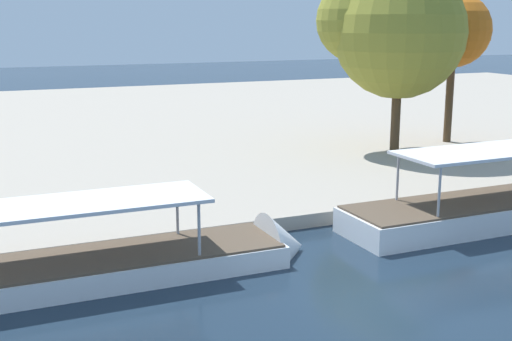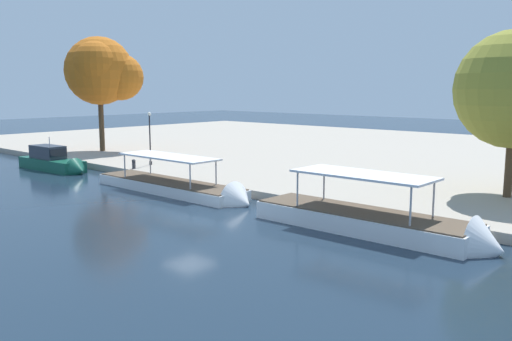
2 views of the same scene
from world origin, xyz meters
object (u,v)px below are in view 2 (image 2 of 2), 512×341
tour_boat_2 (380,226)px  lamp_post (150,137)px  motor_yacht_0 (55,163)px  mooring_bollard_0 (134,164)px  tour_boat_1 (180,189)px  tree_1 (103,71)px

tour_boat_2 → lamp_post: bearing=168.1°
motor_yacht_0 → tour_boat_2: size_ratio=0.68×
mooring_bollard_0 → lamp_post: lamp_post is taller
tour_boat_1 → tour_boat_2: bearing=-0.1°
lamp_post → mooring_bollard_0: bearing=-69.6°
tour_boat_1 → tree_1: tree_1 is taller
mooring_bollard_0 → tree_1: 16.89m
tour_boat_2 → tour_boat_1: bearing=179.3°
tour_boat_1 → tree_1: size_ratio=1.19×
tour_boat_1 → lamp_post: 12.03m
tour_boat_2 → mooring_bollard_0: (-25.62, 2.90, 0.60)m
tour_boat_1 → tree_1: bearing=159.3°
tour_boat_2 → lamp_post: lamp_post is taller
motor_yacht_0 → tour_boat_1: (17.19, 0.41, -0.33)m
tour_boat_1 → tour_boat_2: size_ratio=1.11×
tour_boat_1 → tree_1: 26.15m
tour_boat_1 → lamp_post: lamp_post is taller
motor_yacht_0 → tour_boat_2: bearing=-2.1°
tour_boat_1 → tour_boat_2: 16.13m
motor_yacht_0 → lamp_post: size_ratio=1.89×
tour_boat_1 → mooring_bollard_0: 9.92m
tree_1 → tour_boat_1: bearing=-20.8°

